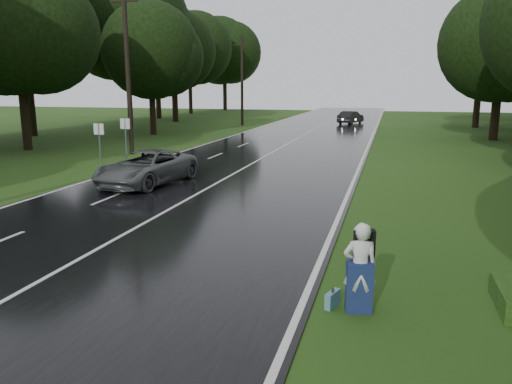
% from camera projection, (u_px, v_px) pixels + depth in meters
% --- Properties ---
extents(ground, '(160.00, 160.00, 0.00)m').
position_uv_depth(ground, '(35.00, 285.00, 10.82)').
color(ground, '#284B16').
rests_on(ground, ground).
extents(road, '(12.00, 140.00, 0.04)m').
position_uv_depth(road, '(263.00, 158.00, 29.70)').
color(road, black).
rests_on(road, ground).
extents(lane_center, '(0.12, 140.00, 0.01)m').
position_uv_depth(lane_center, '(263.00, 158.00, 29.69)').
color(lane_center, silver).
rests_on(lane_center, road).
extents(grey_car, '(3.16, 5.58, 1.47)m').
position_uv_depth(grey_car, '(147.00, 167.00, 21.61)').
color(grey_car, '#535758').
rests_on(grey_car, road).
extents(far_car, '(2.77, 4.51, 1.40)m').
position_uv_depth(far_car, '(351.00, 117.00, 56.10)').
color(far_car, black).
rests_on(far_car, road).
extents(hitchhiker, '(0.71, 0.66, 1.77)m').
position_uv_depth(hitchhiker, '(360.00, 270.00, 9.45)').
color(hitchhiker, silver).
rests_on(hitchhiker, ground).
extents(suitcase, '(0.27, 0.47, 0.32)m').
position_uv_depth(suitcase, '(332.00, 299.00, 9.75)').
color(suitcase, teal).
rests_on(suitcase, ground).
extents(utility_pole_mid, '(1.80, 0.28, 10.22)m').
position_uv_depth(utility_pole_mid, '(132.00, 154.00, 31.57)').
color(utility_pole_mid, black).
rests_on(utility_pole_mid, ground).
extents(utility_pole_far, '(1.80, 0.28, 9.48)m').
position_uv_depth(utility_pole_far, '(242.00, 125.00, 54.59)').
color(utility_pole_far, black).
rests_on(utility_pole_far, ground).
extents(road_sign_a, '(0.57, 0.10, 2.36)m').
position_uv_depth(road_sign_a, '(101.00, 169.00, 25.96)').
color(road_sign_a, white).
rests_on(road_sign_a, ground).
extents(road_sign_b, '(0.59, 0.10, 2.45)m').
position_uv_depth(road_sign_b, '(127.00, 162.00, 28.47)').
color(road_sign_b, white).
rests_on(road_sign_b, ground).
extents(tree_left_d, '(8.86, 8.86, 13.84)m').
position_uv_depth(tree_left_d, '(28.00, 150.00, 33.62)').
color(tree_left_d, black).
rests_on(tree_left_d, ground).
extents(tree_left_e, '(7.86, 7.86, 12.28)m').
position_uv_depth(tree_left_e, '(154.00, 135.00, 44.15)').
color(tree_left_e, black).
rests_on(tree_left_e, ground).
extents(tree_left_f, '(9.23, 9.23, 14.43)m').
position_uv_depth(tree_left_f, '(176.00, 122.00, 60.06)').
color(tree_left_f, black).
rests_on(tree_left_f, ground).
extents(tree_right_e, '(7.81, 7.81, 12.21)m').
position_uv_depth(tree_right_e, '(493.00, 140.00, 39.65)').
color(tree_right_e, black).
rests_on(tree_right_e, ground).
extents(tree_right_f, '(8.81, 8.81, 13.77)m').
position_uv_depth(tree_right_f, '(475.00, 128.00, 51.38)').
color(tree_right_f, black).
rests_on(tree_right_f, ground).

